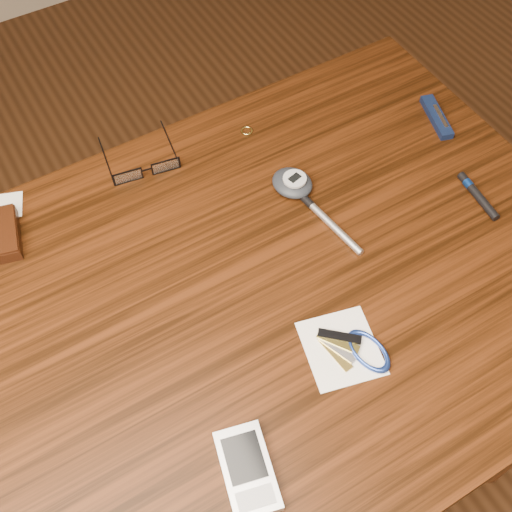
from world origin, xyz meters
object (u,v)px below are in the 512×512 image
object	(u,v)px
pocket_knife	(437,117)
pedometer	(292,183)
pda_phone	(247,470)
notepad_keys	(355,349)
desk	(253,329)
eyeglasses	(146,169)
silver_pen	(325,218)

from	to	relation	value
pocket_knife	pedometer	bearing A→B (deg)	-179.42
pda_phone	notepad_keys	size ratio (longest dim) A/B	0.93
desk	pocket_knife	world-z (taller)	pocket_knife
notepad_keys	desk	bearing A→B (deg)	116.77
pda_phone	pocket_knife	xyz separation A→B (m)	(0.56, 0.34, -0.00)
pda_phone	eyeglasses	bearing A→B (deg)	78.65
pda_phone	pocket_knife	size ratio (longest dim) A/B	1.17
silver_pen	pda_phone	bearing A→B (deg)	-137.43
pda_phone	notepad_keys	xyz separation A→B (m)	(0.20, 0.06, -0.00)
desk	pda_phone	distance (m)	0.26
pedometer	pocket_knife	bearing A→B (deg)	0.58
pedometer	silver_pen	size ratio (longest dim) A/B	0.56
notepad_keys	eyeglasses	bearing A→B (deg)	103.80
eyeglasses	pocket_knife	size ratio (longest dim) A/B	1.29
pedometer	notepad_keys	world-z (taller)	pedometer
pedometer	notepad_keys	size ratio (longest dim) A/B	0.62
eyeglasses	silver_pen	size ratio (longest dim) A/B	0.92
eyeglasses	pedometer	bearing A→B (deg)	-38.01
silver_pen	pocket_knife	bearing A→B (deg)	16.05
silver_pen	pedometer	bearing A→B (deg)	95.55
desk	pda_phone	world-z (taller)	pda_phone
pedometer	notepad_keys	distance (m)	0.28
pda_phone	pedometer	world-z (taller)	pedometer
notepad_keys	silver_pen	xyz separation A→B (m)	(0.09, 0.20, 0.00)
eyeglasses	notepad_keys	distance (m)	0.42
desk	pedometer	size ratio (longest dim) A/B	13.04
desk	pocket_knife	xyz separation A→B (m)	(0.43, 0.14, 0.11)
desk	pedometer	bearing A→B (deg)	42.01
desk	silver_pen	size ratio (longest dim) A/B	7.30
desk	eyeglasses	world-z (taller)	eyeglasses
pocket_knife	silver_pen	bearing A→B (deg)	-163.95
eyeglasses	pocket_knife	distance (m)	0.48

